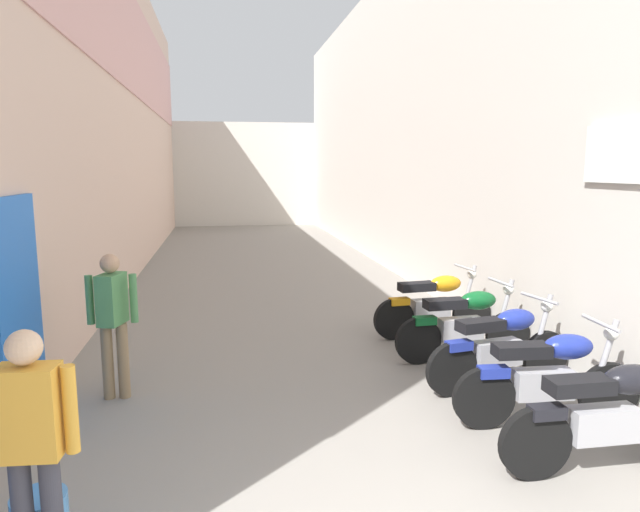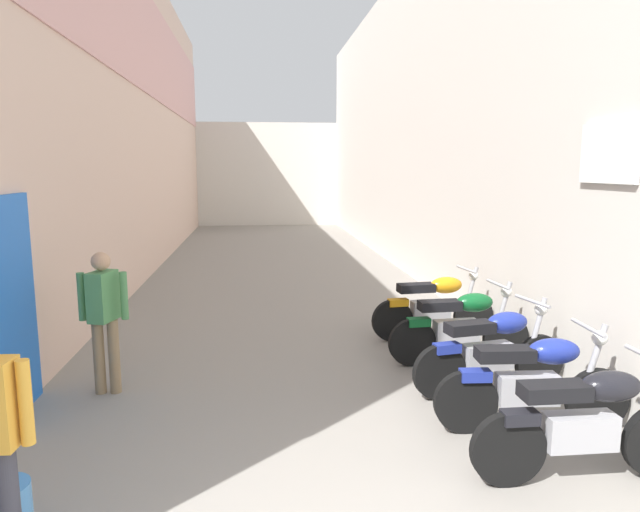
{
  "view_description": "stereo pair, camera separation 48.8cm",
  "coord_description": "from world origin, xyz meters",
  "px_view_note": "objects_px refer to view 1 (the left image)",
  "views": [
    {
      "loc": [
        -1.02,
        -2.17,
        2.46
      ],
      "look_at": [
        0.41,
        5.99,
        1.15
      ],
      "focal_mm": 31.57,
      "sensor_mm": 36.0,
      "label": 1
    },
    {
      "loc": [
        -0.54,
        -2.24,
        2.46
      ],
      "look_at": [
        0.41,
        5.99,
        1.15
      ],
      "focal_mm": 31.57,
      "sensor_mm": 36.0,
      "label": 2
    }
  ],
  "objects_px": {
    "motorcycle_second": "(549,376)",
    "motorcycle_nearest": "(610,414)",
    "motorcycle_third": "(502,345)",
    "pedestrian_mid_alley": "(113,315)",
    "motorcycle_fifth": "(434,303)",
    "motorcycle_fourth": "(465,322)",
    "pedestrian_by_doorway": "(32,441)"
  },
  "relations": [
    {
      "from": "motorcycle_nearest",
      "to": "pedestrian_mid_alley",
      "type": "bearing_deg",
      "value": 151.67
    },
    {
      "from": "motorcycle_second",
      "to": "motorcycle_fourth",
      "type": "distance_m",
      "value": 1.89
    },
    {
      "from": "motorcycle_third",
      "to": "pedestrian_by_doorway",
      "type": "distance_m",
      "value": 4.77
    },
    {
      "from": "motorcycle_nearest",
      "to": "motorcycle_fourth",
      "type": "relative_size",
      "value": 1.0
    },
    {
      "from": "motorcycle_nearest",
      "to": "motorcycle_fifth",
      "type": "distance_m",
      "value": 3.8
    },
    {
      "from": "motorcycle_fourth",
      "to": "pedestrian_mid_alley",
      "type": "relative_size",
      "value": 1.18
    },
    {
      "from": "motorcycle_third",
      "to": "pedestrian_by_doorway",
      "type": "bearing_deg",
      "value": -150.46
    },
    {
      "from": "motorcycle_fifth",
      "to": "motorcycle_nearest",
      "type": "bearing_deg",
      "value": -90.0
    },
    {
      "from": "motorcycle_second",
      "to": "motorcycle_third",
      "type": "height_order",
      "value": "same"
    },
    {
      "from": "motorcycle_fourth",
      "to": "pedestrian_mid_alley",
      "type": "xyz_separation_m",
      "value": [
        -4.19,
        -0.48,
        0.42
      ]
    },
    {
      "from": "motorcycle_second",
      "to": "pedestrian_by_doorway",
      "type": "distance_m",
      "value": 4.38
    },
    {
      "from": "motorcycle_second",
      "to": "motorcycle_nearest",
      "type": "bearing_deg",
      "value": -90.0
    },
    {
      "from": "motorcycle_fifth",
      "to": "pedestrian_mid_alley",
      "type": "bearing_deg",
      "value": -159.83
    },
    {
      "from": "pedestrian_mid_alley",
      "to": "motorcycle_fifth",
      "type": "bearing_deg",
      "value": 20.17
    },
    {
      "from": "motorcycle_second",
      "to": "motorcycle_fifth",
      "type": "bearing_deg",
      "value": 90.0
    },
    {
      "from": "motorcycle_fifth",
      "to": "pedestrian_mid_alley",
      "type": "distance_m",
      "value": 4.49
    },
    {
      "from": "motorcycle_third",
      "to": "pedestrian_mid_alley",
      "type": "bearing_deg",
      "value": 173.56
    },
    {
      "from": "motorcycle_nearest",
      "to": "pedestrian_mid_alley",
      "type": "distance_m",
      "value": 4.78
    },
    {
      "from": "motorcycle_nearest",
      "to": "motorcycle_third",
      "type": "height_order",
      "value": "same"
    },
    {
      "from": "pedestrian_by_doorway",
      "to": "pedestrian_mid_alley",
      "type": "relative_size",
      "value": 1.0
    },
    {
      "from": "motorcycle_second",
      "to": "pedestrian_mid_alley",
      "type": "bearing_deg",
      "value": 161.48
    },
    {
      "from": "motorcycle_second",
      "to": "pedestrian_mid_alley",
      "type": "height_order",
      "value": "pedestrian_mid_alley"
    },
    {
      "from": "pedestrian_by_doorway",
      "to": "motorcycle_fifth",
      "type": "bearing_deg",
      "value": 46.5
    },
    {
      "from": "motorcycle_fourth",
      "to": "pedestrian_mid_alley",
      "type": "bearing_deg",
      "value": -173.41
    },
    {
      "from": "motorcycle_nearest",
      "to": "motorcycle_fourth",
      "type": "height_order",
      "value": "same"
    },
    {
      "from": "motorcycle_nearest",
      "to": "motorcycle_fifth",
      "type": "bearing_deg",
      "value": 90.0
    },
    {
      "from": "motorcycle_nearest",
      "to": "motorcycle_third",
      "type": "bearing_deg",
      "value": 90.0
    },
    {
      "from": "motorcycle_second",
      "to": "motorcycle_fifth",
      "type": "distance_m",
      "value": 2.94
    },
    {
      "from": "motorcycle_fifth",
      "to": "pedestrian_by_doorway",
      "type": "xyz_separation_m",
      "value": [
        -4.13,
        -4.35,
        0.42
      ]
    },
    {
      "from": "motorcycle_fifth",
      "to": "motorcycle_fourth",
      "type": "bearing_deg",
      "value": -90.0
    },
    {
      "from": "motorcycle_fourth",
      "to": "motorcycle_fifth",
      "type": "height_order",
      "value": "same"
    },
    {
      "from": "motorcycle_third",
      "to": "motorcycle_nearest",
      "type": "bearing_deg",
      "value": -90.0
    }
  ]
}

